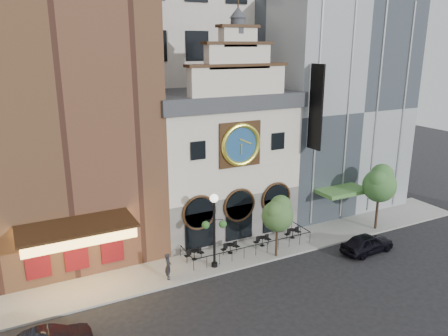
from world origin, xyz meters
name	(u,v)px	position (x,y,z in m)	size (l,w,h in m)	color
ground	(264,264)	(0.00, 0.00, 0.00)	(120.00, 120.00, 0.00)	black
sidewalk	(247,250)	(0.00, 2.50, 0.07)	(44.00, 5.00, 0.15)	gray
clock_building	(218,156)	(0.00, 7.82, 6.69)	(12.60, 8.78, 18.65)	#605E5B
theater_building	(50,93)	(-13.00, 9.96, 12.60)	(14.00, 15.60, 25.00)	brown
retail_building	(322,105)	(12.99, 9.99, 10.14)	(14.00, 14.40, 20.00)	gray
office_tower	(165,5)	(0.00, 20.00, 20.00)	(20.00, 16.00, 40.00)	beige
cafe_railing	(247,244)	(0.00, 2.50, 0.60)	(10.60, 2.60, 0.90)	black
bistro_0	(194,254)	(-4.57, 2.78, 0.61)	(1.58, 0.68, 0.90)	black
bistro_1	(230,248)	(-1.61, 2.47, 0.61)	(1.58, 0.68, 0.90)	black
bistro_2	(262,241)	(1.36, 2.42, 0.61)	(1.58, 0.68, 0.90)	black
bistro_3	(293,233)	(4.48, 2.52, 0.61)	(1.58, 0.68, 0.90)	black
car_right	(367,243)	(8.38, -2.16, 0.79)	(1.87, 4.64, 1.58)	black
pedestrian	(168,266)	(-7.33, 1.00, 1.12)	(0.71, 0.46, 1.94)	black
lamppost	(214,223)	(-3.66, 1.09, 3.68)	(1.75, 1.02, 5.71)	black
tree_left	(278,213)	(1.42, 0.43, 3.70)	(2.52, 2.42, 4.85)	#382619
tree_right	(380,183)	(12.37, 0.81, 4.44)	(3.04, 2.93, 5.86)	#382619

